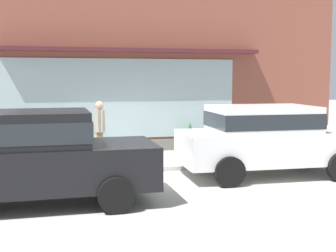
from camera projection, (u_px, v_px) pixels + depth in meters
The scene contains 10 objects.
ground_plane at pixel (155, 170), 11.79m from camera, with size 60.00×60.00×0.00m, color #B2AFA8.
curb_strip at pixel (156, 169), 11.59m from camera, with size 14.00×0.24×0.12m, color #B2B2AD.
storefront at pixel (132, 70), 14.58m from camera, with size 14.00×0.81×5.29m.
fire_hydrant at pixel (83, 151), 12.21m from camera, with size 0.41×0.38×0.83m.
pedestrian_with_handbag at pixel (100, 126), 12.84m from camera, with size 0.27×0.66×1.69m.
parked_car_white at pixel (267, 136), 10.96m from camera, with size 4.36×2.09×1.68m.
parked_car_black at pixel (28, 153), 8.41m from camera, with size 4.50×1.99×1.75m.
potted_plant_trailing_edge at pixel (240, 131), 14.69m from camera, with size 0.27×0.27×1.35m.
potted_plant_window_center at pixel (190, 138), 14.62m from camera, with size 0.49×0.49×0.93m.
potted_plant_by_entrance at pixel (274, 141), 15.22m from camera, with size 0.36×0.36×0.51m.
Camera 1 is at (-2.55, -11.33, 2.37)m, focal length 49.35 mm.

